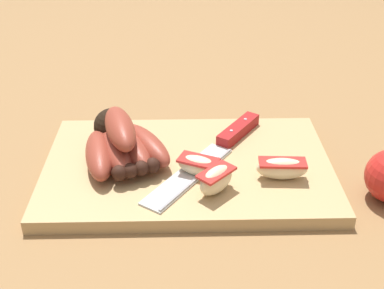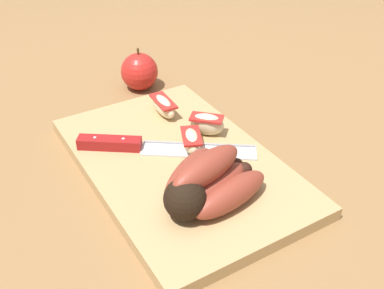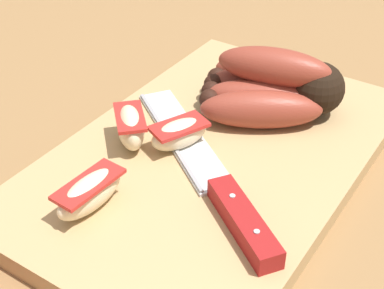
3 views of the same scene
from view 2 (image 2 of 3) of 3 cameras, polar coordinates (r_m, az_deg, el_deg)
name	(u,v)px [view 2 (image 2 of 3)]	position (r m, az deg, el deg)	size (l,w,h in m)	color
ground_plane	(174,179)	(0.69, -2.20, -4.34)	(6.00, 6.00, 0.00)	olive
cutting_board	(179,164)	(0.70, -1.68, -2.47)	(0.42, 0.26, 0.02)	tan
banana_bunch	(206,183)	(0.61, 1.75, -4.79)	(0.14, 0.16, 0.07)	black
chefs_knife	(140,146)	(0.72, -6.47, -0.14)	(0.19, 0.25, 0.02)	silver
apple_wedge_near	(163,106)	(0.80, -3.58, 4.83)	(0.07, 0.03, 0.03)	beige
apple_wedge_middle	(207,124)	(0.74, 1.82, 2.59)	(0.06, 0.06, 0.04)	beige
apple_wedge_far	(191,140)	(0.71, -0.08, 0.53)	(0.07, 0.05, 0.03)	beige
whole_apple	(139,72)	(0.93, -6.57, 9.02)	(0.07, 0.07, 0.09)	red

